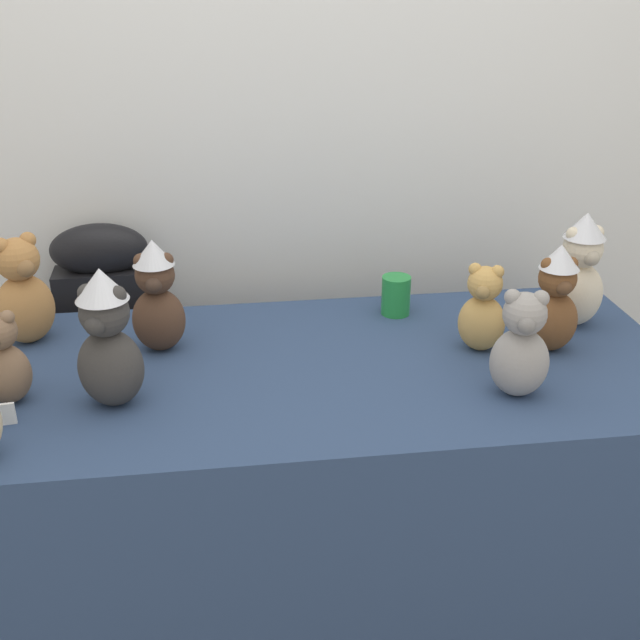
{
  "coord_description": "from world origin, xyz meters",
  "views": [
    {
      "loc": [
        -0.23,
        -1.44,
        1.65
      ],
      "look_at": [
        0.0,
        0.25,
        0.87
      ],
      "focal_mm": 44.18,
      "sensor_mm": 36.0,
      "label": 1
    }
  ],
  "objects_px": {
    "teddy_bear_cocoa": "(157,297)",
    "teddy_bear_caramel": "(23,293)",
    "teddy_bear_cream": "(580,271)",
    "party_cup_green": "(396,295)",
    "teddy_bear_chestnut": "(555,300)",
    "teddy_bear_charcoal": "(108,340)",
    "teddy_bear_mocha": "(3,361)",
    "instrument_case": "(114,371)",
    "teddy_bear_ash": "(521,347)",
    "teddy_bear_honey": "(482,311)",
    "display_table": "(320,489)"
  },
  "relations": [
    {
      "from": "instrument_case",
      "to": "teddy_bear_charcoal",
      "type": "height_order",
      "value": "teddy_bear_charcoal"
    },
    {
      "from": "teddy_bear_mocha",
      "to": "party_cup_green",
      "type": "bearing_deg",
      "value": 26.19
    },
    {
      "from": "teddy_bear_chestnut",
      "to": "teddy_bear_charcoal",
      "type": "relative_size",
      "value": 0.87
    },
    {
      "from": "teddy_bear_chestnut",
      "to": "teddy_bear_caramel",
      "type": "height_order",
      "value": "teddy_bear_caramel"
    },
    {
      "from": "instrument_case",
      "to": "party_cup_green",
      "type": "xyz_separation_m",
      "value": [
        0.83,
        -0.26,
        0.32
      ]
    },
    {
      "from": "party_cup_green",
      "to": "teddy_bear_chestnut",
      "type": "bearing_deg",
      "value": -38.64
    },
    {
      "from": "instrument_case",
      "to": "teddy_bear_ash",
      "type": "distance_m",
      "value": 1.3
    },
    {
      "from": "teddy_bear_cocoa",
      "to": "teddy_bear_chestnut",
      "type": "xyz_separation_m",
      "value": [
        0.98,
        -0.13,
        -0.01
      ]
    },
    {
      "from": "instrument_case",
      "to": "teddy_bear_charcoal",
      "type": "relative_size",
      "value": 2.99
    },
    {
      "from": "teddy_bear_chestnut",
      "to": "teddy_bear_mocha",
      "type": "bearing_deg",
      "value": -175.65
    },
    {
      "from": "party_cup_green",
      "to": "teddy_bear_cocoa",
      "type": "bearing_deg",
      "value": -167.95
    },
    {
      "from": "party_cup_green",
      "to": "teddy_bear_cream",
      "type": "bearing_deg",
      "value": -16.08
    },
    {
      "from": "instrument_case",
      "to": "teddy_bear_ash",
      "type": "relative_size",
      "value": 3.75
    },
    {
      "from": "teddy_bear_honey",
      "to": "party_cup_green",
      "type": "distance_m",
      "value": 0.3
    },
    {
      "from": "teddy_bear_cocoa",
      "to": "teddy_bear_cream",
      "type": "height_order",
      "value": "teddy_bear_cream"
    },
    {
      "from": "teddy_bear_cocoa",
      "to": "teddy_bear_chestnut",
      "type": "relative_size",
      "value": 1.04
    },
    {
      "from": "instrument_case",
      "to": "party_cup_green",
      "type": "distance_m",
      "value": 0.92
    },
    {
      "from": "party_cup_green",
      "to": "teddy_bear_charcoal",
      "type": "bearing_deg",
      "value": -151.43
    },
    {
      "from": "display_table",
      "to": "teddy_bear_chestnut",
      "type": "relative_size",
      "value": 6.37
    },
    {
      "from": "instrument_case",
      "to": "teddy_bear_mocha",
      "type": "distance_m",
      "value": 0.73
    },
    {
      "from": "teddy_bear_honey",
      "to": "teddy_bear_charcoal",
      "type": "distance_m",
      "value": 0.91
    },
    {
      "from": "teddy_bear_chestnut",
      "to": "teddy_bear_caramel",
      "type": "distance_m",
      "value": 1.34
    },
    {
      "from": "party_cup_green",
      "to": "instrument_case",
      "type": "bearing_deg",
      "value": 162.66
    },
    {
      "from": "teddy_bear_cream",
      "to": "party_cup_green",
      "type": "distance_m",
      "value": 0.49
    },
    {
      "from": "teddy_bear_mocha",
      "to": "party_cup_green",
      "type": "xyz_separation_m",
      "value": [
        0.97,
        0.36,
        -0.05
      ]
    },
    {
      "from": "display_table",
      "to": "teddy_bear_caramel",
      "type": "distance_m",
      "value": 0.92
    },
    {
      "from": "teddy_bear_chestnut",
      "to": "teddy_bear_ash",
      "type": "distance_m",
      "value": 0.27
    },
    {
      "from": "teddy_bear_cocoa",
      "to": "teddy_bear_caramel",
      "type": "bearing_deg",
      "value": 166.89
    },
    {
      "from": "teddy_bear_mocha",
      "to": "teddy_bear_cream",
      "type": "bearing_deg",
      "value": 14.78
    },
    {
      "from": "teddy_bear_mocha",
      "to": "teddy_bear_chestnut",
      "type": "relative_size",
      "value": 0.79
    },
    {
      "from": "instrument_case",
      "to": "teddy_bear_mocha",
      "type": "relative_size",
      "value": 4.33
    },
    {
      "from": "teddy_bear_charcoal",
      "to": "teddy_bear_cream",
      "type": "bearing_deg",
      "value": 29.81
    },
    {
      "from": "teddy_bear_mocha",
      "to": "teddy_bear_caramel",
      "type": "distance_m",
      "value": 0.32
    },
    {
      "from": "display_table",
      "to": "teddy_bear_charcoal",
      "type": "xyz_separation_m",
      "value": [
        -0.48,
        -0.12,
        0.53
      ]
    },
    {
      "from": "teddy_bear_mocha",
      "to": "teddy_bear_cream",
      "type": "height_order",
      "value": "teddy_bear_cream"
    },
    {
      "from": "instrument_case",
      "to": "teddy_bear_honey",
      "type": "relative_size",
      "value": 4.19
    },
    {
      "from": "teddy_bear_charcoal",
      "to": "party_cup_green",
      "type": "bearing_deg",
      "value": 45.9
    },
    {
      "from": "teddy_bear_honey",
      "to": "teddy_bear_caramel",
      "type": "relative_size",
      "value": 0.8
    },
    {
      "from": "teddy_bear_charcoal",
      "to": "instrument_case",
      "type": "bearing_deg",
      "value": 115.67
    },
    {
      "from": "display_table",
      "to": "teddy_bear_chestnut",
      "type": "distance_m",
      "value": 0.78
    },
    {
      "from": "teddy_bear_chestnut",
      "to": "party_cup_green",
      "type": "height_order",
      "value": "teddy_bear_chestnut"
    },
    {
      "from": "teddy_bear_chestnut",
      "to": "teddy_bear_cream",
      "type": "height_order",
      "value": "teddy_bear_cream"
    },
    {
      "from": "teddy_bear_chestnut",
      "to": "teddy_bear_caramel",
      "type": "bearing_deg",
      "value": 170.8
    },
    {
      "from": "teddy_bear_honey",
      "to": "party_cup_green",
      "type": "relative_size",
      "value": 2.09
    },
    {
      "from": "teddy_bear_cocoa",
      "to": "teddy_bear_ash",
      "type": "relative_size",
      "value": 1.14
    },
    {
      "from": "teddy_bear_mocha",
      "to": "teddy_bear_ash",
      "type": "distance_m",
      "value": 1.15
    },
    {
      "from": "teddy_bear_cream",
      "to": "party_cup_green",
      "type": "xyz_separation_m",
      "value": [
        -0.46,
        0.13,
        -0.1
      ]
    },
    {
      "from": "display_table",
      "to": "instrument_case",
      "type": "height_order",
      "value": "instrument_case"
    },
    {
      "from": "teddy_bear_cream",
      "to": "teddy_bear_charcoal",
      "type": "distance_m",
      "value": 1.22
    },
    {
      "from": "instrument_case",
      "to": "teddy_bear_caramel",
      "type": "bearing_deg",
      "value": -118.81
    }
  ]
}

